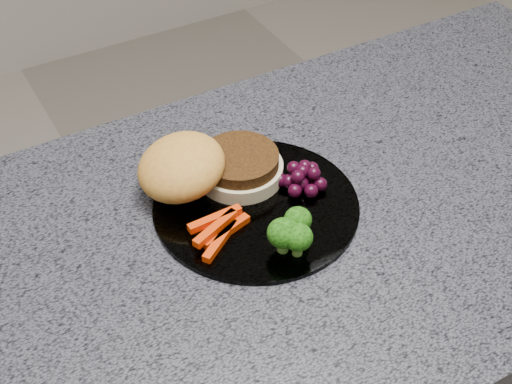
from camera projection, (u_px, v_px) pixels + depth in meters
countertop at (309, 222)px, 0.91m from camera, size 1.20×0.60×0.04m
plate at (256, 206)px, 0.90m from camera, size 0.26×0.26×0.01m
burger at (203, 169)px, 0.90m from camera, size 0.20×0.14×0.06m
carrot_sticks at (218, 229)px, 0.85m from camera, size 0.08×0.06×0.02m
broccoli at (292, 231)px, 0.82m from camera, size 0.06×0.06×0.05m
grape_bunch at (302, 178)px, 0.91m from camera, size 0.07×0.06×0.03m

